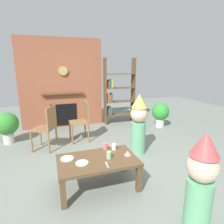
{
  "coord_description": "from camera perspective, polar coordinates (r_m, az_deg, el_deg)",
  "views": [
    {
      "loc": [
        -0.9,
        -2.72,
        1.66
      ],
      "look_at": [
        0.15,
        0.4,
        0.86
      ],
      "focal_mm": 30.02,
      "sensor_mm": 36.0,
      "label": 1
    }
  ],
  "objects": [
    {
      "name": "brick_fireplace_feature",
      "position": [
        5.35,
        -15.01,
        8.23
      ],
      "size": [
        2.2,
        0.28,
        2.4
      ],
      "color": "#935138",
      "rests_on": "ground_plane"
    },
    {
      "name": "paper_cup_near_left",
      "position": [
        2.92,
        -2.01,
        -10.37
      ],
      "size": [
        0.08,
        0.08,
        0.1
      ],
      "primitive_type": "cylinder",
      "color": "#E5666B",
      "rests_on": "coffee_table"
    },
    {
      "name": "child_with_cone_hat",
      "position": [
        2.13,
        25.45,
        -18.54
      ],
      "size": [
        0.3,
        0.3,
        1.09
      ],
      "rotation": [
        0.0,
        0.0,
        2.21
      ],
      "color": "#66B27F",
      "rests_on": "ground_plane"
    },
    {
      "name": "ground_plane",
      "position": [
        3.31,
        -0.26,
        -16.43
      ],
      "size": [
        12.0,
        12.0,
        0.0
      ],
      "primitive_type": "plane",
      "color": "gray"
    },
    {
      "name": "birthday_cake_slice",
      "position": [
        2.75,
        4.8,
        -12.29
      ],
      "size": [
        0.1,
        0.1,
        0.07
      ],
      "primitive_type": "cone",
      "color": "pink",
      "rests_on": "coffee_table"
    },
    {
      "name": "table_fork",
      "position": [
        2.51,
        -1.57,
        -15.78
      ],
      "size": [
        0.03,
        0.15,
        0.01
      ],
      "primitive_type": "cube",
      "rotation": [
        0.0,
        0.0,
        1.49
      ],
      "color": "silver",
      "rests_on": "coffee_table"
    },
    {
      "name": "potted_plant_short",
      "position": [
        4.69,
        -29.37,
        -3.45
      ],
      "size": [
        0.49,
        0.49,
        0.7
      ],
      "color": "beige",
      "rests_on": "ground_plane"
    },
    {
      "name": "paper_cup_near_right",
      "position": [
        2.9,
        0.61,
        -10.55
      ],
      "size": [
        0.07,
        0.07,
        0.09
      ],
      "primitive_type": "cylinder",
      "color": "silver",
      "rests_on": "coffee_table"
    },
    {
      "name": "paper_cup_center",
      "position": [
        2.65,
        -0.93,
        -12.94
      ],
      "size": [
        0.07,
        0.07,
        0.1
      ],
      "primitive_type": "cylinder",
      "color": "#8CD18C",
      "rests_on": "coffee_table"
    },
    {
      "name": "dining_chair_left",
      "position": [
        3.97,
        -19.03,
        -3.91
      ],
      "size": [
        0.53,
        0.53,
        0.9
      ],
      "rotation": [
        0.0,
        0.0,
        2.69
      ],
      "color": "olive",
      "rests_on": "ground_plane"
    },
    {
      "name": "coffee_table",
      "position": [
        2.69,
        -4.37,
        -15.27
      ],
      "size": [
        1.09,
        0.65,
        0.42
      ],
      "color": "brown",
      "rests_on": "ground_plane"
    },
    {
      "name": "dining_chair_middle",
      "position": [
        4.29,
        -8.96,
        -2.03
      ],
      "size": [
        0.41,
        0.41,
        0.9
      ],
      "rotation": [
        0.0,
        0.0,
        3.17
      ],
      "color": "olive",
      "rests_on": "ground_plane"
    },
    {
      "name": "paper_plate_front",
      "position": [
        2.58,
        -9.12,
        -15.05
      ],
      "size": [
        0.17,
        0.17,
        0.01
      ],
      "primitive_type": "cylinder",
      "color": "white",
      "rests_on": "coffee_table"
    },
    {
      "name": "potted_plant_tall",
      "position": [
        5.39,
        14.53,
        -0.27
      ],
      "size": [
        0.47,
        0.47,
        0.67
      ],
      "color": "beige",
      "rests_on": "ground_plane"
    },
    {
      "name": "child_in_pink",
      "position": [
        3.61,
        8.1,
        -3.24
      ],
      "size": [
        0.32,
        0.32,
        1.17
      ],
      "rotation": [
        0.0,
        0.0,
        -2.48
      ],
      "color": "#66B27F",
      "rests_on": "ground_plane"
    },
    {
      "name": "bookshelf",
      "position": [
        5.51,
        1.5,
        5.54
      ],
      "size": [
        0.9,
        0.28,
        1.9
      ],
      "color": "brown",
      "rests_on": "ground_plane"
    },
    {
      "name": "paper_plate_rear",
      "position": [
        2.72,
        -13.48,
        -13.61
      ],
      "size": [
        0.18,
        0.18,
        0.01
      ],
      "primitive_type": "cylinder",
      "color": "white",
      "rests_on": "coffee_table"
    }
  ]
}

